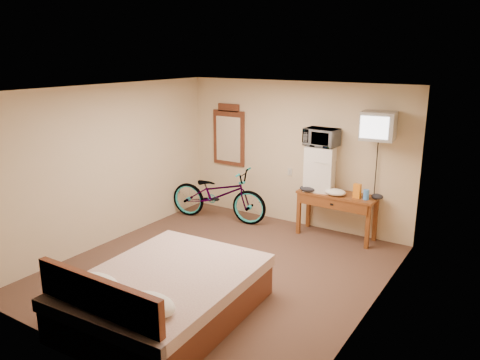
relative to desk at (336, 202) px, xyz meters
The scene contains 13 objects.
room 2.29m from the desk, 114.49° to the right, with size 4.60×4.64×2.50m.
desk is the anchor object (origin of this frame).
mini_fridge 0.60m from the desk, 169.47° to the left, with size 0.52×0.51×0.74m.
microwave 1.07m from the desk, 169.44° to the left, with size 0.53×0.36×0.29m, color white.
snack_bag 0.42m from the desk, ahead, with size 0.11×0.07×0.23m, color orange.
blue_cup 0.53m from the desk, ahead, with size 0.09×0.09×0.16m, color #4286E1.
cloth_cream 0.20m from the desk, 86.40° to the right, with size 0.34×0.26×0.10m, color white.
cloth_dark_a 0.50m from the desk, 163.67° to the right, with size 0.27×0.20×0.10m, color black.
cloth_dark_b 0.66m from the desk, ahead, with size 0.19×0.15×0.08m, color black.
crt_television 1.40m from the desk, ahead, with size 0.53×0.60×0.43m.
wall_mirror 2.44m from the desk, behind, with size 0.68×0.04×1.15m.
bicycle 2.14m from the desk, behind, with size 0.64×1.84×0.97m, color black.
bed 3.47m from the desk, 102.51° to the right, with size 1.79×2.31×0.90m.
Camera 1 is at (3.48, -4.91, 2.95)m, focal length 35.00 mm.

